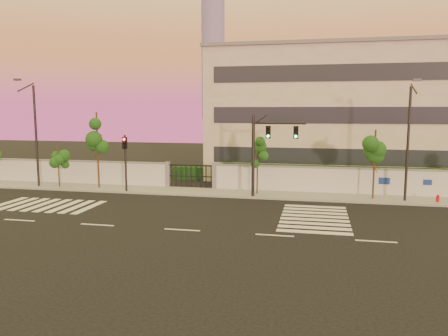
# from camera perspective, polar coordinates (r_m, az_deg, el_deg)

# --- Properties ---
(ground) EXTENTS (120.00, 120.00, 0.00)m
(ground) POSITION_cam_1_polar(r_m,az_deg,el_deg) (23.94, -5.49, -8.06)
(ground) COLOR black
(ground) RESTS_ON ground
(sidewalk) EXTENTS (60.00, 3.00, 0.15)m
(sidewalk) POSITION_cam_1_polar(r_m,az_deg,el_deg) (33.82, -0.14, -3.26)
(sidewalk) COLOR gray
(sidewalk) RESTS_ON ground
(perimeter_wall) EXTENTS (60.00, 0.36, 2.20)m
(perimeter_wall) POSITION_cam_1_polar(r_m,az_deg,el_deg) (35.07, 0.54, -1.22)
(perimeter_wall) COLOR silver
(perimeter_wall) RESTS_ON ground
(hedge_row) EXTENTS (41.00, 4.25, 1.80)m
(hedge_row) POSITION_cam_1_polar(r_m,az_deg,el_deg) (37.59, 2.95, -1.02)
(hedge_row) COLOR black
(hedge_row) RESTS_ON ground
(institutional_building) EXTENTS (24.40, 12.40, 12.25)m
(institutional_building) POSITION_cam_1_polar(r_m,az_deg,el_deg) (44.00, 14.73, 6.98)
(institutional_building) COLOR #B7AF9A
(institutional_building) RESTS_ON ground
(distant_skyscraper) EXTENTS (16.00, 16.00, 118.00)m
(distant_skyscraper) POSITION_cam_1_polar(r_m,az_deg,el_deg) (315.36, -1.45, 17.75)
(distant_skyscraper) COLOR slate
(distant_skyscraper) RESTS_ON ground
(road_markings) EXTENTS (57.00, 7.62, 0.02)m
(road_markings) POSITION_cam_1_polar(r_m,az_deg,el_deg) (27.87, -6.28, -5.80)
(road_markings) COLOR silver
(road_markings) RESTS_ON ground
(street_tree_b) EXTENTS (1.33, 1.06, 3.50)m
(street_tree_b) POSITION_cam_1_polar(r_m,az_deg,el_deg) (38.19, -20.83, 1.29)
(street_tree_b) COLOR #382314
(street_tree_b) RESTS_ON ground
(street_tree_c) EXTENTS (1.64, 1.30, 6.27)m
(street_tree_c) POSITION_cam_1_polar(r_m,az_deg,el_deg) (36.67, -16.19, 4.43)
(street_tree_c) COLOR #382314
(street_tree_c) RESTS_ON ground
(street_tree_d) EXTENTS (1.34, 1.07, 4.36)m
(street_tree_d) POSITION_cam_1_polar(r_m,az_deg,el_deg) (32.78, 4.43, 1.91)
(street_tree_d) COLOR #382314
(street_tree_d) RESTS_ON ground
(street_tree_e) EXTENTS (1.63, 1.30, 5.06)m
(street_tree_e) POSITION_cam_1_polar(r_m,az_deg,el_deg) (32.68, 19.15, 2.40)
(street_tree_e) COLOR #382314
(street_tree_e) RESTS_ON ground
(traffic_signal_main) EXTENTS (3.85, 0.39, 6.09)m
(traffic_signal_main) POSITION_cam_1_polar(r_m,az_deg,el_deg) (31.67, 5.21, 2.87)
(traffic_signal_main) COLOR black
(traffic_signal_main) RESTS_ON ground
(traffic_signal_secondary) EXTENTS (0.35, 0.34, 4.53)m
(traffic_signal_secondary) POSITION_cam_1_polar(r_m,az_deg,el_deg) (34.56, -12.77, 1.48)
(traffic_signal_secondary) COLOR black
(traffic_signal_secondary) RESTS_ON ground
(streetlight_west) EXTENTS (0.53, 2.12, 8.83)m
(streetlight_west) POSITION_cam_1_polar(r_m,az_deg,el_deg) (38.94, -23.52, 4.51)
(streetlight_west) COLOR black
(streetlight_west) RESTS_ON ground
(streetlight_east) EXTENTS (0.50, 2.02, 8.41)m
(streetlight_east) POSITION_cam_1_polar(r_m,az_deg,el_deg) (32.43, 22.98, 3.64)
(streetlight_east) COLOR black
(streetlight_east) RESTS_ON ground
(fire_hydrant) EXTENTS (0.26, 0.25, 0.66)m
(fire_hydrant) POSITION_cam_1_polar(r_m,az_deg,el_deg) (33.52, 26.14, -3.70)
(fire_hydrant) COLOR #B10B15
(fire_hydrant) RESTS_ON ground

